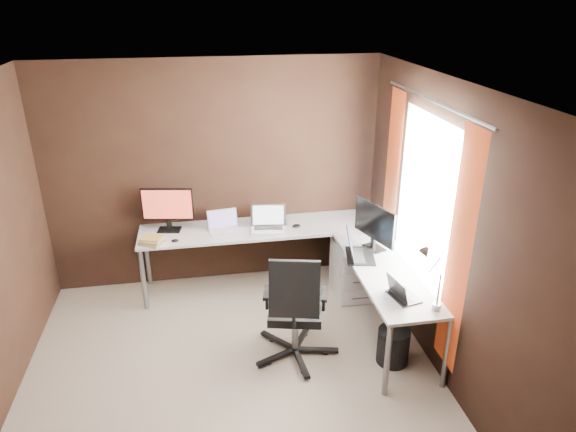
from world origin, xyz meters
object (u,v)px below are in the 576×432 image
Objects in this scene: book_stack at (152,241)px; monitor_left at (168,207)px; wastebasket at (393,346)px; office_chair at (295,327)px; laptop_black_small at (401,293)px; desk_lamp at (430,271)px; drawer_pedestal at (354,269)px; laptop_silver at (268,224)px; monitor_right at (375,224)px; laptop_white at (224,226)px; laptop_black_big at (357,252)px.

monitor_left is at bearing 61.14° from book_stack.
office_chair is at bearing 165.10° from wastebasket.
book_stack is at bearing 45.21° from laptop_black_small.
monitor_left reaches higher than laptop_black_small.
laptop_black_small is at bearing 158.55° from desk_lamp.
laptop_black_small is at bearing -31.26° from monitor_left.
drawer_pedestal is at bearing 61.28° from office_chair.
monitor_left is at bearing 166.80° from drawer_pedestal.
book_stack is (-1.22, -0.15, -0.02)m from laptop_silver.
monitor_left is 0.50× the size of office_chair.
desk_lamp is 0.93m from wastebasket.
laptop_silver is (1.05, -0.15, -0.21)m from monitor_left.
drawer_pedestal is at bearing -3.34° from monitor_left.
office_chair is (1.11, -1.40, -0.68)m from monitor_left.
office_chair is at bearing -79.04° from laptop_silver.
book_stack reaches higher than wastebasket.
laptop_silver is (-0.96, 0.66, -0.22)m from monitor_right.
office_chair is (0.06, -1.25, -0.47)m from laptop_silver.
laptop_white is at bearing 29.53° from laptop_black_small.
office_chair is (-0.69, -0.46, -0.47)m from laptop_black_big.
drawer_pedestal is 1.40× the size of laptop_black_big.
laptop_black_big is 0.78m from laptop_black_small.
desk_lamp is (1.06, -1.71, 0.28)m from laptop_silver.
monitor_right is 2.26m from book_stack.
laptop_black_big is at bearing -0.02° from laptop_black_small.
laptop_silver is at bearing 145.00° from desk_lamp.
laptop_silver is (0.48, -0.04, 0.01)m from laptop_white.
monitor_left is 1.63× the size of wastebasket.
laptop_black_small is 0.29× the size of office_chair.
monitor_right is 1.80× the size of laptop_black_small.
laptop_black_big is 0.40× the size of office_chair.
desk_lamp is 1.33m from office_chair.
laptop_black_big is at bearing -106.52° from drawer_pedestal.
laptop_black_big is (-0.21, -0.13, -0.22)m from monitor_right.
monitor_left reaches higher than wastebasket.
laptop_white is 2.34m from desk_lamp.
laptop_white reaches higher than book_stack.
laptop_black_big is at bearing 46.26° from office_chair.
laptop_white is 0.32× the size of office_chair.
laptop_black_small is at bearing -89.55° from drawer_pedestal.
monitor_right is 1.31× the size of laptop_black_big.
wastebasket is (0.92, -1.48, -0.62)m from laptop_silver.
laptop_black_big is at bearing -38.19° from laptop_silver.
monitor_right reaches higher than laptop_white.
laptop_silver is 0.79× the size of desk_lamp.
monitor_left reaches higher than laptop_silver.
drawer_pedestal is at bearing -10.47° from laptop_silver.
laptop_white is at bearing 14.59° from book_stack.
laptop_white is at bearing 44.58° from monitor_right.
desk_lamp is at bearing -146.09° from laptop_black_small.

